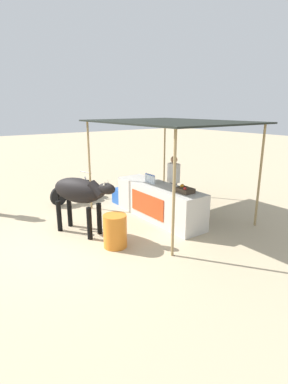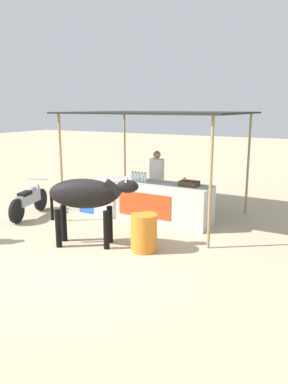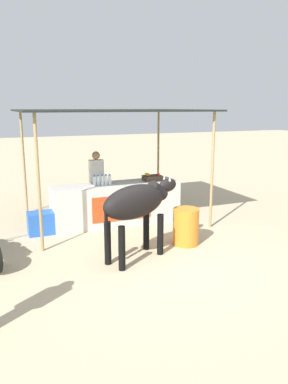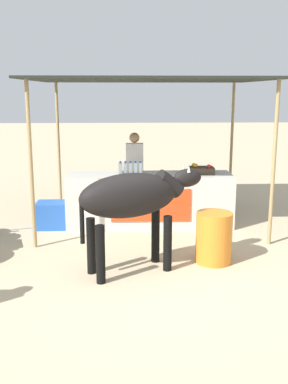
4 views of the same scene
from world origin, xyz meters
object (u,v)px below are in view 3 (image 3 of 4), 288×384
at_px(stall_counter, 116,203).
at_px(cow, 137,204).
at_px(fruit_crate, 152,177).
at_px(cooler_box, 42,223).
at_px(water_barrel, 186,227).
at_px(vendor_behind_counter, 97,183).

height_order(stall_counter, cow, cow).
xyz_separation_m(fruit_crate, cooler_box, (-2.70, -0.15, -0.79)).
height_order(fruit_crate, cooler_box, fruit_crate).
relative_size(stall_counter, cow, 1.66).
height_order(cooler_box, water_barrel, water_barrel).
bearing_deg(water_barrel, cow, -166.25).
xyz_separation_m(cooler_box, cow, (1.42, -2.07, 0.79)).
bearing_deg(stall_counter, water_barrel, -66.24).
bearing_deg(cow, vendor_behind_counter, 88.71).
bearing_deg(vendor_behind_counter, stall_counter, -70.80).
bearing_deg(stall_counter, cooler_box, -176.83).
height_order(vendor_behind_counter, cooler_box, vendor_behind_counter).
xyz_separation_m(stall_counter, water_barrel, (0.83, -1.89, -0.11)).
distance_m(stall_counter, vendor_behind_counter, 0.88).
xyz_separation_m(vendor_behind_counter, water_barrel, (1.09, -2.64, -0.48)).
xyz_separation_m(fruit_crate, cow, (-1.27, -2.23, 0.00)).
bearing_deg(fruit_crate, vendor_behind_counter, 149.91).
bearing_deg(vendor_behind_counter, fruit_crate, -30.09).
height_order(fruit_crate, vendor_behind_counter, vendor_behind_counter).
xyz_separation_m(vendor_behind_counter, cow, (-0.07, -2.92, 0.18)).
relative_size(stall_counter, cooler_box, 5.00).
relative_size(fruit_crate, water_barrel, 0.59).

